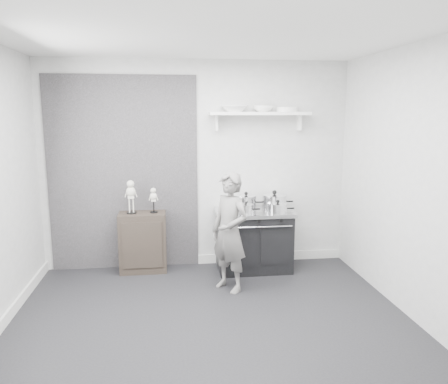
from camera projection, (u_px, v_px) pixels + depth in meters
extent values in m
plane|color=black|center=(212.00, 326.00, 4.22)|extent=(4.00, 4.00, 0.00)
cube|color=#ACACAA|center=(197.00, 165.00, 5.73)|extent=(4.00, 0.02, 2.70)
cube|color=#ACACAA|center=(246.00, 250.00, 2.22)|extent=(4.00, 0.02, 2.70)
cube|color=#ACACAA|center=(416.00, 184.00, 4.23)|extent=(0.02, 3.60, 2.70)
cube|color=silver|center=(210.00, 34.00, 3.73)|extent=(4.00, 3.60, 0.02)
cube|color=black|center=(124.00, 174.00, 5.62)|extent=(1.90, 0.02, 2.50)
cube|color=silver|center=(270.00, 256.00, 6.07)|extent=(2.00, 0.03, 0.12)
cube|color=white|center=(260.00, 113.00, 5.59)|extent=(1.30, 0.26, 0.04)
cube|color=white|center=(216.00, 123.00, 5.61)|extent=(0.03, 0.12, 0.20)
cube|color=white|center=(299.00, 123.00, 5.75)|extent=(0.03, 0.12, 0.20)
cube|color=black|center=(254.00, 242.00, 5.69)|extent=(0.93, 0.56, 0.74)
cube|color=silver|center=(254.00, 212.00, 5.62)|extent=(0.99, 0.59, 0.05)
cube|color=black|center=(240.00, 248.00, 5.38)|extent=(0.39, 0.02, 0.48)
cube|color=black|center=(276.00, 246.00, 5.44)|extent=(0.39, 0.02, 0.48)
cylinder|color=silver|center=(259.00, 227.00, 5.34)|extent=(0.84, 0.02, 0.02)
cylinder|color=black|center=(236.00, 222.00, 5.30)|extent=(0.04, 0.03, 0.04)
cylinder|color=black|center=(259.00, 221.00, 5.34)|extent=(0.04, 0.03, 0.04)
cylinder|color=black|center=(281.00, 220.00, 5.37)|extent=(0.04, 0.03, 0.04)
cube|color=black|center=(143.00, 242.00, 5.63)|extent=(0.59, 0.35, 0.77)
imported|color=slate|center=(230.00, 232.00, 4.97)|extent=(0.57, 0.60, 1.38)
cylinder|color=silver|center=(232.00, 208.00, 5.44)|extent=(0.23, 0.23, 0.14)
cylinder|color=silver|center=(232.00, 202.00, 5.42)|extent=(0.23, 0.23, 0.01)
sphere|color=black|center=(232.00, 200.00, 5.42)|extent=(0.04, 0.04, 0.04)
cylinder|color=black|center=(244.00, 208.00, 5.46)|extent=(0.10, 0.02, 0.02)
cylinder|color=silver|center=(246.00, 203.00, 5.71)|extent=(0.27, 0.27, 0.16)
cylinder|color=silver|center=(246.00, 196.00, 5.69)|extent=(0.27, 0.27, 0.01)
sphere|color=black|center=(246.00, 193.00, 5.68)|extent=(0.05, 0.05, 0.05)
cylinder|color=black|center=(259.00, 202.00, 5.73)|extent=(0.10, 0.02, 0.02)
cylinder|color=silver|center=(274.00, 202.00, 5.74)|extent=(0.32, 0.32, 0.17)
cylinder|color=silver|center=(274.00, 195.00, 5.72)|extent=(0.33, 0.33, 0.01)
sphere|color=black|center=(275.00, 192.00, 5.72)|extent=(0.06, 0.06, 0.06)
cylinder|color=black|center=(289.00, 201.00, 5.77)|extent=(0.10, 0.02, 0.02)
cylinder|color=silver|center=(278.00, 209.00, 5.46)|extent=(0.24, 0.24, 0.11)
cylinder|color=silver|center=(278.00, 204.00, 5.45)|extent=(0.25, 0.25, 0.01)
sphere|color=black|center=(278.00, 201.00, 5.45)|extent=(0.04, 0.04, 0.04)
cylinder|color=black|center=(290.00, 208.00, 5.49)|extent=(0.10, 0.02, 0.02)
cylinder|color=silver|center=(246.00, 209.00, 5.44)|extent=(0.17, 0.17, 0.10)
cylinder|color=silver|center=(246.00, 205.00, 5.43)|extent=(0.18, 0.18, 0.01)
sphere|color=black|center=(246.00, 203.00, 5.43)|extent=(0.03, 0.03, 0.03)
cylinder|color=black|center=(256.00, 209.00, 5.46)|extent=(0.10, 0.02, 0.02)
imported|color=white|center=(234.00, 109.00, 5.53)|extent=(0.33, 0.33, 0.08)
imported|color=white|center=(263.00, 109.00, 5.58)|extent=(0.25, 0.25, 0.08)
cylinder|color=white|center=(287.00, 109.00, 5.62)|extent=(0.28, 0.28, 0.06)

